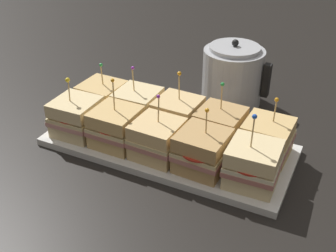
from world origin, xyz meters
TOP-DOWN VIEW (x-y plane):
  - ground_plane at (0.00, 0.00)m, footprint 6.00×6.00m
  - serving_platter at (0.00, 0.00)m, footprint 0.62×0.27m
  - sandwich_front_far_left at (-0.23, -0.06)m, footprint 0.12×0.12m
  - sandwich_front_left at (-0.11, -0.06)m, footprint 0.11×0.11m
  - sandwich_front_center at (-0.00, -0.06)m, footprint 0.12×0.12m
  - sandwich_front_right at (0.12, -0.06)m, footprint 0.12×0.12m
  - sandwich_front_far_right at (0.23, -0.06)m, footprint 0.12×0.12m
  - sandwich_back_far_left at (-0.23, 0.06)m, footprint 0.12×0.12m
  - sandwich_back_left at (-0.12, 0.06)m, footprint 0.11×0.12m
  - sandwich_back_center at (0.00, 0.06)m, footprint 0.12×0.12m
  - sandwich_back_right at (0.11, 0.06)m, footprint 0.12×0.12m
  - sandwich_back_far_right at (0.23, 0.06)m, footprint 0.12×0.12m
  - kettle_steel at (0.06, 0.32)m, footprint 0.20×0.18m

SIDE VIEW (x-z plane):
  - ground_plane at x=0.00m, z-range 0.00..0.00m
  - serving_platter at x=0.00m, z-range 0.00..0.02m
  - sandwich_front_center at x=0.00m, z-range -0.02..0.14m
  - sandwich_back_far_left at x=-0.23m, z-range -0.01..0.14m
  - sandwich_back_far_right at x=0.23m, z-range -0.01..0.14m
  - sandwich_back_right at x=0.11m, z-range -0.02..0.14m
  - sandwich_front_left at x=-0.11m, z-range -0.02..0.15m
  - sandwich_front_far_left at x=-0.23m, z-range -0.01..0.14m
  - sandwich_back_left at x=-0.12m, z-range -0.02..0.15m
  - sandwich_front_right at x=0.12m, z-range -0.01..0.14m
  - sandwich_front_far_right at x=0.23m, z-range -0.02..0.15m
  - sandwich_back_center at x=0.00m, z-range -0.02..0.15m
  - kettle_steel at x=0.06m, z-range -0.01..0.19m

